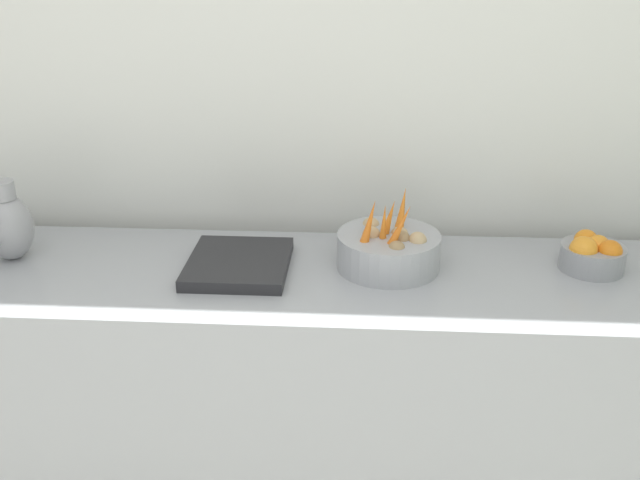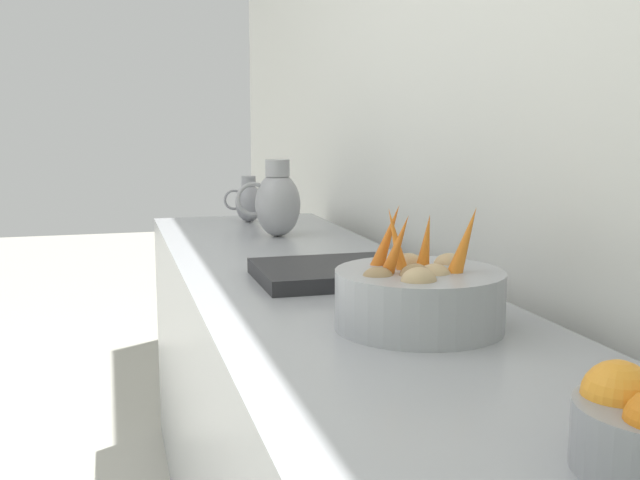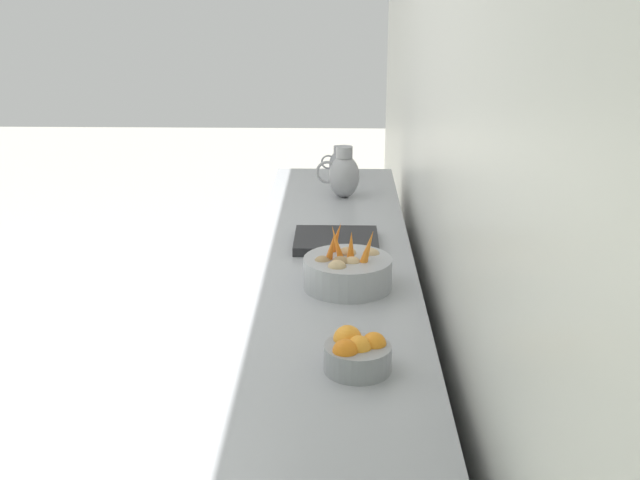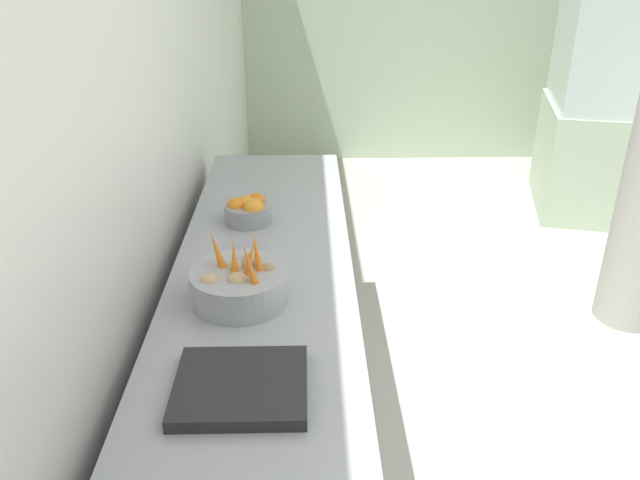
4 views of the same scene
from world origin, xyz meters
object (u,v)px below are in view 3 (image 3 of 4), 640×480
vegetable_colander (347,271)px  metal_pitcher_short (338,163)px  orange_bowl (357,353)px  metal_pitcher_tall (344,174)px

vegetable_colander → metal_pitcher_short: 1.56m
orange_bowl → metal_pitcher_tall: 1.79m
vegetable_colander → metal_pitcher_tall: (0.01, -1.17, 0.05)m
vegetable_colander → metal_pitcher_short: size_ratio=1.81×
vegetable_colander → orange_bowl: bearing=92.0°
orange_bowl → metal_pitcher_tall: metal_pitcher_tall is taller
vegetable_colander → orange_bowl: vegetable_colander is taller
vegetable_colander → metal_pitcher_short: vegetable_colander is taller
orange_bowl → metal_pitcher_short: metal_pitcher_short is taller
metal_pitcher_short → orange_bowl: bearing=91.6°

